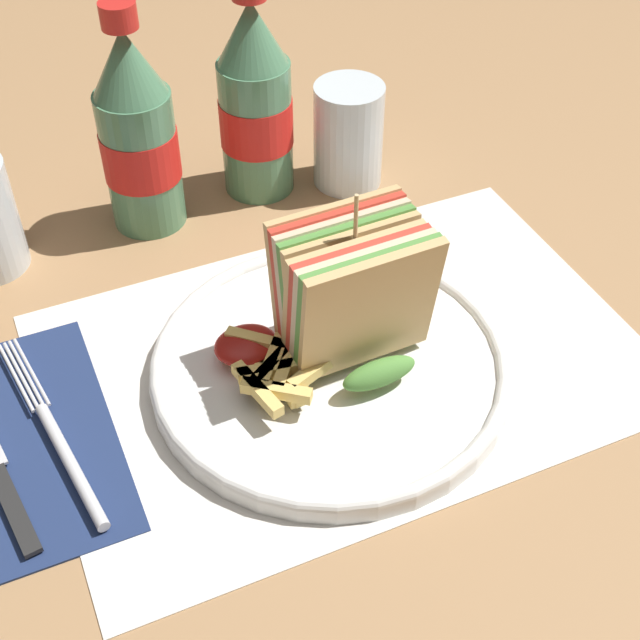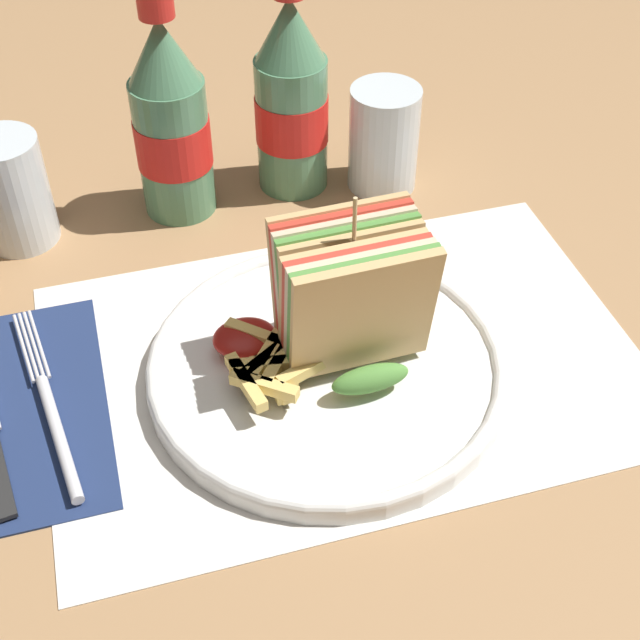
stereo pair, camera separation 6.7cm
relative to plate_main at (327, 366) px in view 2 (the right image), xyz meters
name	(u,v)px [view 2 (the right image)]	position (x,y,z in m)	size (l,w,h in m)	color
ground_plane	(372,387)	(0.03, -0.02, -0.01)	(4.00, 4.00, 0.00)	#9E754C
placemat	(343,361)	(0.02, 0.01, -0.01)	(0.45, 0.30, 0.00)	silver
plate_main	(327,366)	(0.00, 0.00, 0.00)	(0.27, 0.27, 0.02)	white
club_sandwich	(353,299)	(0.02, 0.00, 0.06)	(0.11, 0.10, 0.14)	tan
fries_pile	(269,365)	(-0.05, -0.01, 0.02)	(0.08, 0.09, 0.02)	#E5C166
ketchup_blob	(245,338)	(-0.06, 0.03, 0.02)	(0.05, 0.04, 0.02)	maroon
napkin	(18,410)	(-0.23, 0.03, -0.01)	(0.13, 0.22, 0.00)	navy
fork	(53,416)	(-0.20, 0.01, 0.00)	(0.04, 0.20, 0.01)	silver
coke_bottle_near	(171,123)	(-0.07, 0.25, 0.08)	(0.07, 0.07, 0.21)	#4C7F5B
coke_bottle_far	(291,100)	(0.04, 0.26, 0.08)	(0.07, 0.07, 0.21)	#4C7F5B
glass_near	(383,144)	(0.12, 0.23, 0.03)	(0.07, 0.07, 0.10)	silver
glass_far	(13,198)	(-0.22, 0.24, 0.03)	(0.07, 0.07, 0.10)	silver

